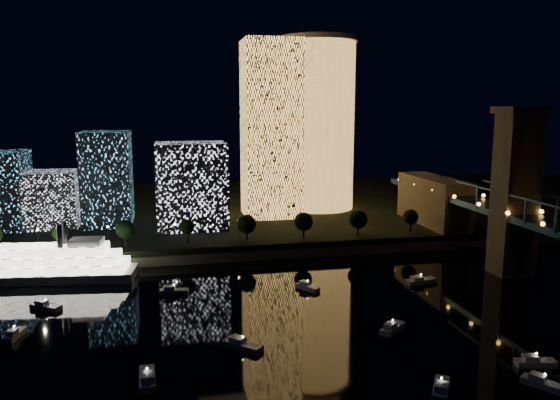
# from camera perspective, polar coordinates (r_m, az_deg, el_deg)

# --- Properties ---
(ground) EXTENTS (520.00, 520.00, 0.00)m
(ground) POSITION_cam_1_polar(r_m,az_deg,el_deg) (110.58, 8.86, -17.21)
(ground) COLOR black
(ground) RESTS_ON ground
(far_bank) EXTENTS (420.00, 160.00, 5.00)m
(far_bank) POSITION_cam_1_polar(r_m,az_deg,el_deg) (258.92, -3.58, -0.86)
(far_bank) COLOR black
(far_bank) RESTS_ON ground
(seawall) EXTENTS (420.00, 6.00, 3.00)m
(seawall) POSITION_cam_1_polar(r_m,az_deg,el_deg) (184.12, -0.11, -5.52)
(seawall) COLOR #6B5E4C
(seawall) RESTS_ON ground
(tower_cylindrical) EXTENTS (34.00, 34.00, 74.48)m
(tower_cylindrical) POSITION_cam_1_polar(r_m,az_deg,el_deg) (243.38, 3.96, 7.91)
(tower_cylindrical) COLOR #F3AD4D
(tower_cylindrical) RESTS_ON far_bank
(tower_rectangular) EXTENTS (22.47, 22.47, 71.49)m
(tower_rectangular) POSITION_cam_1_polar(r_m,az_deg,el_deg) (225.59, -0.96, 7.39)
(tower_rectangular) COLOR #F3AD4D
(tower_rectangular) RESTS_ON far_bank
(midrise_blocks) EXTENTS (93.95, 35.09, 35.69)m
(midrise_blocks) POSITION_cam_1_polar(r_m,az_deg,el_deg) (216.88, -18.31, 1.35)
(midrise_blocks) COLOR white
(midrise_blocks) RESTS_ON far_bank
(riverboat) EXTENTS (58.98, 18.64, 17.47)m
(riverboat) POSITION_cam_1_polar(r_m,az_deg,el_deg) (175.14, -24.58, -6.21)
(riverboat) COLOR silver
(riverboat) RESTS_ON ground
(motorboats) EXTENTS (127.73, 88.43, 2.78)m
(motorboats) POSITION_cam_1_polar(r_m,az_deg,el_deg) (119.18, 2.76, -14.60)
(motorboats) COLOR silver
(motorboats) RESTS_ON ground
(esplanade_trees) EXTENTS (165.84, 6.70, 8.85)m
(esplanade_trees) POSITION_cam_1_polar(r_m,az_deg,el_deg) (184.48, -8.88, -2.74)
(esplanade_trees) COLOR black
(esplanade_trees) RESTS_ON far_bank
(street_lamps) EXTENTS (132.70, 0.70, 5.65)m
(street_lamps) POSITION_cam_1_polar(r_m,az_deg,el_deg) (190.47, -10.93, -2.86)
(street_lamps) COLOR black
(street_lamps) RESTS_ON far_bank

